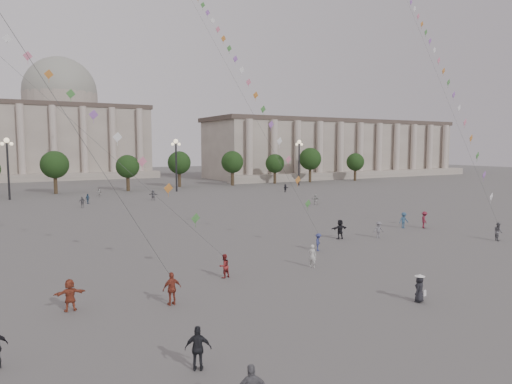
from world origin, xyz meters
TOP-DOWN VIEW (x-y plane):
  - ground at (0.00, 0.00)m, footprint 360.00×360.00m
  - hall_east at (75.00, 93.89)m, footprint 84.00×26.22m
  - hall_central at (0.00, 129.22)m, footprint 48.30×34.30m
  - tree_row at (0.00, 78.00)m, footprint 137.12×5.12m
  - lamp_post_mid_west at (-15.00, 70.00)m, footprint 2.00×0.90m
  - lamp_post_mid_east at (15.00, 70.00)m, footprint 2.00×0.90m
  - lamp_post_far_east at (45.00, 70.00)m, footprint 2.00×0.90m
  - person_crowd_0 at (-4.05, 57.96)m, footprint 0.96×0.93m
  - person_crowd_3 at (13.51, 16.37)m, footprint 1.83×0.67m
  - person_crowd_4 at (-0.59, 67.90)m, footprint 1.38×1.14m
  - person_crowd_6 at (17.23, 14.86)m, footprint 1.21×0.88m
  - person_crowd_7 at (27.19, 39.12)m, footprint 1.62×0.89m
  - person_crowd_8 at (25.75, 16.54)m, footprint 1.26×1.41m
  - person_crowd_9 at (33.82, 58.31)m, footprint 1.55×0.97m
  - person_crowd_12 at (6.54, 57.60)m, footprint 1.64×1.38m
  - person_crowd_13 at (4.79, 8.97)m, footprint 0.67×0.77m
  - person_crowd_14 at (23.64, 17.61)m, footprint 1.26×0.85m
  - person_crowd_16 at (-5.57, 53.13)m, footprint 1.06×0.68m
  - tourist_0 at (-7.25, 6.12)m, footprint 1.18×0.59m
  - tourist_1 at (-8.81, -1.90)m, footprint 1.19×0.91m
  - tourist_2 at (-12.57, 7.95)m, footprint 1.71×0.58m
  - kite_flyer_0 at (-2.28, 9.67)m, footprint 0.96×0.83m
  - kite_flyer_1 at (8.51, 13.20)m, footprint 1.13×1.11m
  - kite_flyer_2 at (26.55, 8.26)m, footprint 1.04×1.10m
  - hat_person at (5.75, -0.47)m, footprint 0.93×0.78m
  - kite_train_mid at (8.95, 37.79)m, footprint 1.58×46.15m
  - kite_train_east at (35.32, 24.53)m, footprint 16.82×30.06m

SIDE VIEW (x-z plane):
  - ground at x=0.00m, z-range 0.00..0.00m
  - person_crowd_4 at x=-0.59m, z-range 0.00..1.48m
  - kite_flyer_1 at x=8.51m, z-range 0.00..1.55m
  - person_crowd_9 at x=33.82m, z-range 0.00..1.60m
  - person_crowd_0 at x=-4.05m, z-range 0.00..1.61m
  - person_crowd_7 at x=27.19m, z-range 0.00..1.67m
  - person_crowd_6 at x=17.23m, z-range 0.00..1.68m
  - person_crowd_16 at x=-5.57m, z-range 0.00..1.68m
  - kite_flyer_0 at x=-2.28m, z-range 0.00..1.69m
  - hat_person at x=5.75m, z-range 0.02..1.71m
  - person_crowd_13 at x=4.79m, z-range 0.00..1.77m
  - person_crowd_12 at x=6.54m, z-range 0.00..1.77m
  - kite_flyer_2 at x=26.55m, z-range 0.00..1.80m
  - person_crowd_14 at x=23.64m, z-range 0.00..1.81m
  - tourist_2 at x=-12.57m, z-range 0.00..1.83m
  - tourist_1 at x=-8.81m, z-range 0.00..1.88m
  - person_crowd_8 at x=25.75m, z-range 0.00..1.89m
  - person_crowd_3 at x=13.51m, z-range 0.00..1.94m
  - tourist_0 at x=-7.25m, z-range 0.00..1.94m
  - tree_row at x=0.00m, z-range 1.39..9.39m
  - lamp_post_mid_west at x=-15.00m, z-range 2.03..12.68m
  - lamp_post_mid_east at x=15.00m, z-range 2.03..12.68m
  - lamp_post_far_east at x=45.00m, z-range 2.03..12.68m
  - hall_east at x=75.00m, z-range -0.17..17.03m
  - hall_central at x=0.00m, z-range -3.52..31.98m
  - kite_train_east at x=35.32m, z-range -3.54..47.43m
  - kite_train_mid at x=8.95m, z-range -6.76..57.33m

